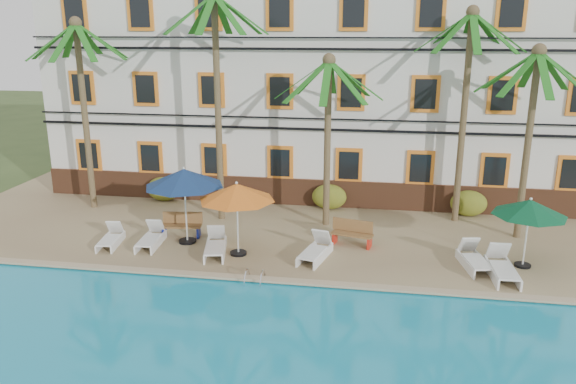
% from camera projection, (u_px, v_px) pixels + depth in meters
% --- Properties ---
extents(ground, '(100.00, 100.00, 0.00)m').
position_uv_depth(ground, '(288.00, 277.00, 18.37)').
color(ground, '#384C23').
rests_on(ground, ground).
extents(pool_deck, '(30.00, 12.00, 0.25)m').
position_uv_depth(pool_deck, '(308.00, 223.00, 23.07)').
color(pool_deck, tan).
rests_on(pool_deck, ground).
extents(pool_coping, '(30.00, 0.35, 0.06)m').
position_uv_depth(pool_coping, '(284.00, 281.00, 17.44)').
color(pool_coping, tan).
rests_on(pool_coping, pool_deck).
extents(hotel_building, '(25.40, 6.44, 10.22)m').
position_uv_depth(hotel_building, '(323.00, 82.00, 26.31)').
color(hotel_building, silver).
rests_on(hotel_building, pool_deck).
extents(palm_a, '(4.09, 4.09, 8.03)m').
position_uv_depth(palm_a, '(82.00, 89.00, 23.25)').
color(palm_a, brown).
rests_on(palm_a, pool_deck).
extents(palm_b, '(4.09, 4.09, 9.04)m').
position_uv_depth(palm_b, '(217.00, 78.00, 21.64)').
color(palm_b, brown).
rests_on(palm_b, pool_deck).
extents(palm_c, '(4.09, 4.09, 6.69)m').
position_uv_depth(palm_c, '(328.00, 116.00, 21.31)').
color(palm_c, brown).
rests_on(palm_c, pool_deck).
extents(palm_d, '(4.09, 4.09, 8.40)m').
position_uv_depth(palm_d, '(466.00, 88.00, 21.49)').
color(palm_d, brown).
rests_on(palm_d, pool_deck).
extents(palm_e, '(4.09, 4.09, 7.08)m').
position_uv_depth(palm_e, '(531.00, 116.00, 19.89)').
color(palm_e, brown).
rests_on(palm_e, pool_deck).
extents(shrub_left, '(1.50, 0.90, 1.10)m').
position_uv_depth(shrub_left, '(163.00, 189.00, 25.46)').
color(shrub_left, '#1C4F16').
rests_on(shrub_left, pool_deck).
extents(shrub_mid, '(1.50, 0.90, 1.10)m').
position_uv_depth(shrub_mid, '(329.00, 197.00, 24.28)').
color(shrub_mid, '#1C4F16').
rests_on(shrub_mid, pool_deck).
extents(shrub_right, '(1.50, 0.90, 1.10)m').
position_uv_depth(shrub_right, '(469.00, 203.00, 23.38)').
color(shrub_right, '#1C4F16').
rests_on(shrub_right, pool_deck).
extents(umbrella_blue, '(2.87, 2.87, 2.86)m').
position_uv_depth(umbrella_blue, '(184.00, 178.00, 19.95)').
color(umbrella_blue, black).
rests_on(umbrella_blue, pool_deck).
extents(umbrella_red, '(2.63, 2.63, 2.63)m').
position_uv_depth(umbrella_red, '(237.00, 192.00, 18.92)').
color(umbrella_red, black).
rests_on(umbrella_red, pool_deck).
extents(umbrella_green, '(2.38, 2.38, 2.38)m').
position_uv_depth(umbrella_green, '(530.00, 208.00, 17.99)').
color(umbrella_green, black).
rests_on(umbrella_green, pool_deck).
extents(lounger_a, '(0.83, 1.73, 0.79)m').
position_uv_depth(lounger_a, '(111.00, 238.00, 20.31)').
color(lounger_a, white).
rests_on(lounger_a, pool_deck).
extents(lounger_b, '(0.77, 1.84, 0.85)m').
position_uv_depth(lounger_b, '(151.00, 238.00, 20.27)').
color(lounger_b, white).
rests_on(lounger_b, pool_deck).
extents(lounger_c, '(1.06, 2.00, 0.90)m').
position_uv_depth(lounger_c, '(215.00, 246.00, 19.54)').
color(lounger_c, white).
rests_on(lounger_c, pool_deck).
extents(lounger_d, '(1.11, 1.99, 0.89)m').
position_uv_depth(lounger_d, '(316.00, 250.00, 19.12)').
color(lounger_d, white).
rests_on(lounger_d, pool_deck).
extents(lounger_e, '(1.00, 1.96, 0.88)m').
position_uv_depth(lounger_e, '(474.00, 259.00, 18.41)').
color(lounger_e, white).
rests_on(lounger_e, pool_deck).
extents(lounger_f, '(0.81, 2.07, 0.97)m').
position_uv_depth(lounger_f, '(502.00, 267.00, 17.71)').
color(lounger_f, white).
rests_on(lounger_f, pool_deck).
extents(bench_left, '(1.55, 0.67, 0.93)m').
position_uv_depth(bench_left, '(182.00, 224.00, 21.11)').
color(bench_left, olive).
rests_on(bench_left, pool_deck).
extents(bench_right, '(1.57, 0.81, 0.93)m').
position_uv_depth(bench_right, '(353.00, 233.00, 20.27)').
color(bench_right, olive).
rests_on(bench_right, pool_deck).
extents(pool_ladder, '(0.54, 0.74, 0.74)m').
position_uv_depth(pool_ladder, '(255.00, 281.00, 17.49)').
color(pool_ladder, silver).
rests_on(pool_ladder, ground).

